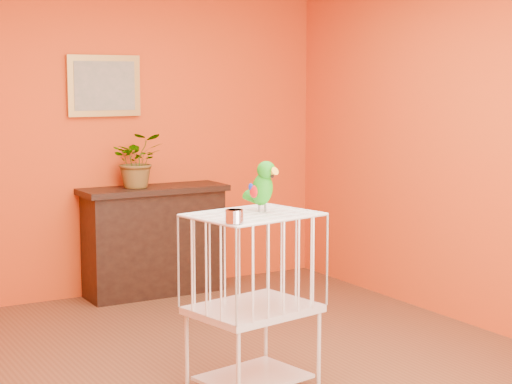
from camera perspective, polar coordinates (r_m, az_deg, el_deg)
ground at (r=5.44m, az=-1.48°, el=-11.79°), size 4.50×4.50×0.00m
room_shell at (r=5.14m, az=-1.54°, el=5.12°), size 4.50×4.50×4.50m
console_cabinet at (r=7.24m, az=-6.80°, el=-3.23°), size 1.23×0.44×0.91m
potted_plant at (r=7.12m, az=-7.95°, el=1.72°), size 0.52×0.55×0.36m
framed_picture at (r=7.17m, az=-10.09°, el=6.98°), size 0.62×0.04×0.50m
birdcage at (r=4.94m, az=-0.19°, el=-7.22°), size 0.76×0.64×1.04m
feed_cup at (r=4.50m, az=-1.45°, el=-1.63°), size 0.10×0.10×0.07m
parrot at (r=4.90m, az=0.43°, el=0.43°), size 0.15×0.27×0.30m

